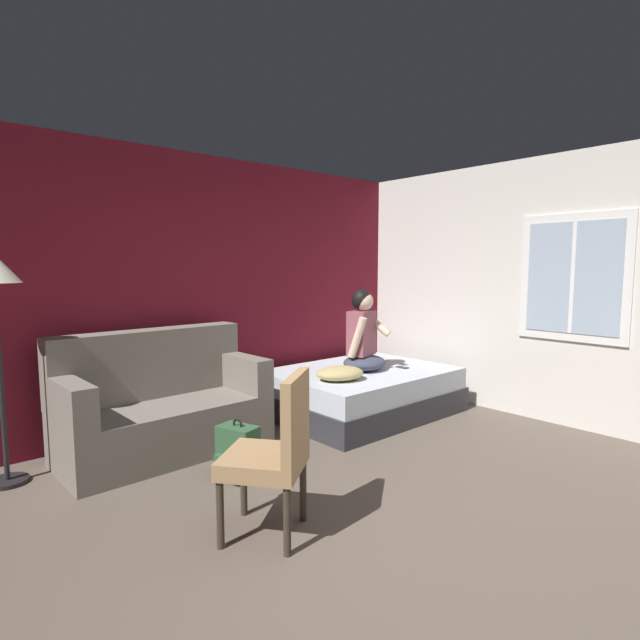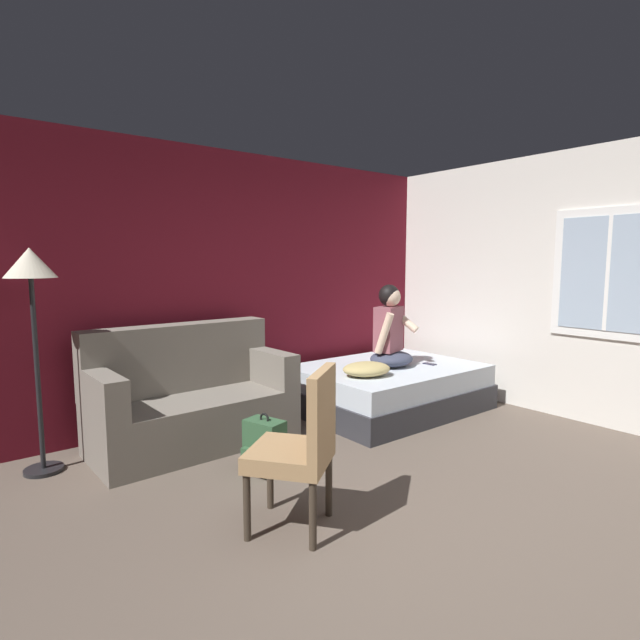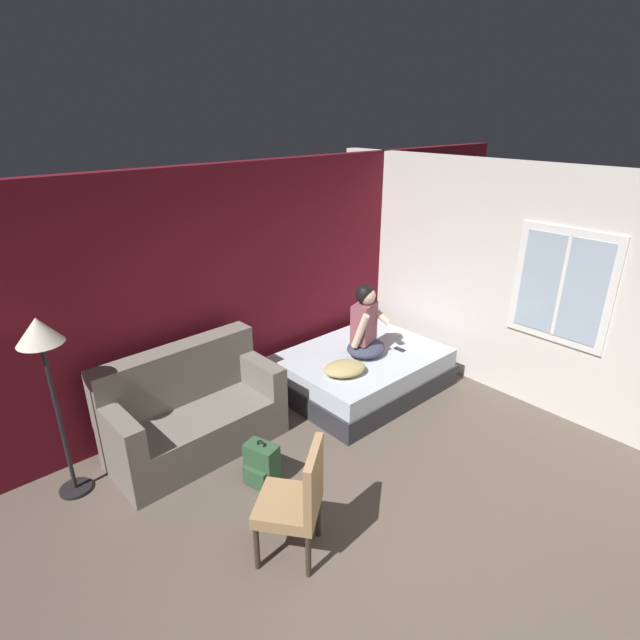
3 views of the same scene
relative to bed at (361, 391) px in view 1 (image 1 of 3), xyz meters
The scene contains 10 objects.
ground_plane 2.76m from the bed, 130.80° to the right, with size 40.00×40.00×0.00m, color brown.
wall_back_accent 2.32m from the bed, 152.27° to the left, with size 11.01×0.16×2.70m, color maroon.
wall_side_with_window 2.69m from the bed, 58.29° to the right, with size 0.19×7.30×2.70m.
bed is the anchor object (origin of this frame).
couch 2.15m from the bed, behind, with size 1.72×0.86×1.04m.
side_chair 2.62m from the bed, 147.34° to the right, with size 0.65×0.65×0.98m.
person_seated 0.60m from the bed, 83.03° to the right, with size 0.63×0.58×0.88m.
backpack 2.01m from the bed, 163.73° to the right, with size 0.30×0.34×0.46m.
throw_pillow 0.65m from the bed, 157.64° to the right, with size 0.48×0.36×0.14m, color tan.
cell_phone 0.53m from the bed, 30.56° to the right, with size 0.07×0.14×0.01m, color black.
Camera 1 is at (-2.06, -1.62, 1.60)m, focal length 28.00 mm.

